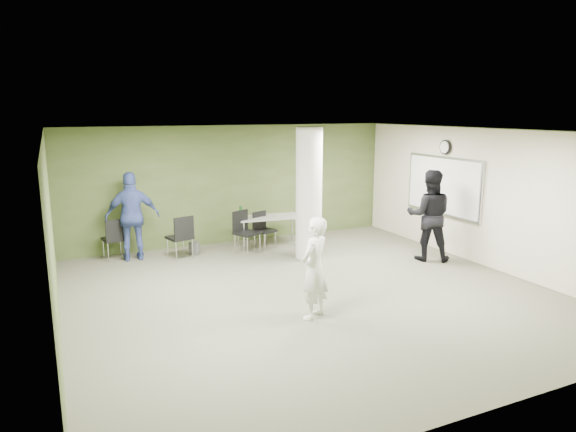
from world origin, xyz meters
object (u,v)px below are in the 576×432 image
folding_table (267,219)px  man_blue (133,216)px  woman_white (314,268)px  chair_back_left (115,236)px  man_black (429,215)px

folding_table → man_blue: 3.04m
folding_table → woman_white: woman_white is taller
chair_back_left → man_black: bearing=145.6°
man_black → man_blue: size_ratio=1.02×
folding_table → man_black: (2.67, -2.48, 0.31)m
folding_table → woman_white: (-0.99, -4.25, 0.13)m
chair_back_left → man_black: size_ratio=0.46×
chair_back_left → man_black: man_black is taller
woman_white → folding_table: bearing=-135.0°
folding_table → man_blue: (-3.02, 0.14, 0.29)m
woman_white → chair_back_left: bearing=-94.1°
chair_back_left → woman_white: bearing=108.1°
woman_white → man_black: 4.07m
woman_white → man_black: size_ratio=0.82×
folding_table → woman_white: bearing=-97.6°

